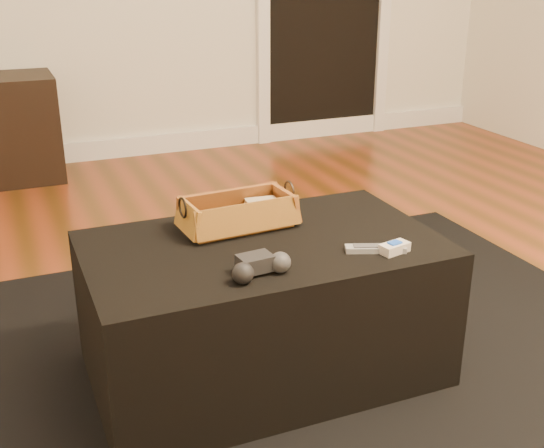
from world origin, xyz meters
name	(u,v)px	position (x,y,z in m)	size (l,w,h in m)	color
floor	(340,385)	(0.00, 0.00, -0.01)	(5.00, 5.50, 0.01)	brown
baseboard	(140,146)	(0.00, 2.73, 0.06)	(5.00, 0.04, 0.12)	white
area_rug	(270,379)	(-0.19, 0.09, 0.01)	(2.60, 2.00, 0.01)	black
ottoman	(263,308)	(-0.19, 0.14, 0.22)	(1.00, 0.60, 0.42)	black
tv_remote	(235,223)	(-0.23, 0.26, 0.45)	(0.18, 0.04, 0.02)	black
cloth_bundle	(262,208)	(-0.12, 0.31, 0.47)	(0.10, 0.06, 0.05)	tan
wicker_basket	(238,214)	(-0.21, 0.28, 0.47)	(0.36, 0.21, 0.12)	#AD5F27
game_controller	(259,266)	(-0.28, -0.05, 0.46)	(0.18, 0.11, 0.06)	black
silver_remote	(376,248)	(0.07, -0.04, 0.44)	(0.17, 0.10, 0.02)	#95979C
cream_gadget	(394,248)	(0.12, -0.06, 0.45)	(0.09, 0.06, 0.03)	beige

